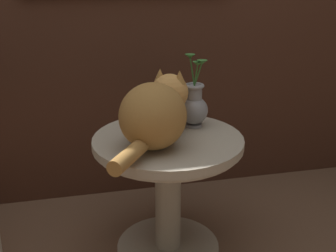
% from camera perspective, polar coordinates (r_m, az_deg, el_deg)
% --- Properties ---
extents(wicker_side_table, '(0.63, 0.63, 0.56)m').
position_cam_1_polar(wicker_side_table, '(1.81, 0.00, -6.44)').
color(wicker_side_table, '#B2A893').
rests_on(wicker_side_table, ground_plane).
extents(cat, '(0.38, 0.50, 0.27)m').
position_cam_1_polar(cat, '(1.62, -1.73, 1.82)').
color(cat, '#AD7A3D').
rests_on(cat, wicker_side_table).
extents(pewter_vase_with_ivy, '(0.12, 0.12, 0.32)m').
position_cam_1_polar(pewter_vase_with_ivy, '(1.84, 3.53, 2.80)').
color(pewter_vase_with_ivy, '#99999E').
rests_on(pewter_vase_with_ivy, wicker_side_table).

